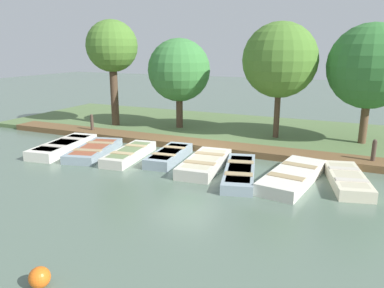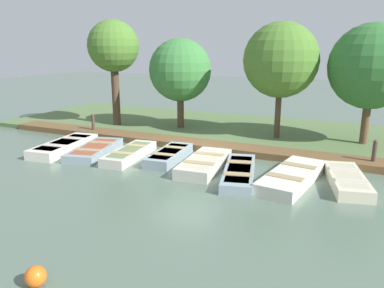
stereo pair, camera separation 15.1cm
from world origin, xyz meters
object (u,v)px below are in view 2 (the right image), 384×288
at_px(rowboat_4, 205,163).
at_px(park_tree_center, 281,60).
at_px(mooring_post_far, 374,154).
at_px(rowboat_0, 64,146).
at_px(rowboat_5, 239,172).
at_px(mooring_post_near, 93,124).
at_px(buoy, 36,276).
at_px(rowboat_1, 95,150).
at_px(rowboat_2, 130,153).
at_px(park_tree_left, 180,70).
at_px(park_tree_right, 372,67).
at_px(rowboat_6, 292,176).
at_px(rowboat_7, 347,180).
at_px(park_tree_far_left, 113,47).
at_px(rowboat_3, 169,155).

relative_size(rowboat_4, park_tree_center, 0.59).
bearing_deg(mooring_post_far, rowboat_0, -76.50).
height_order(rowboat_5, mooring_post_near, mooring_post_near).
height_order(rowboat_4, buoy, rowboat_4).
relative_size(rowboat_1, rowboat_2, 1.06).
distance_m(park_tree_left, park_tree_right, 8.68).
bearing_deg(rowboat_1, mooring_post_far, 90.90).
relative_size(rowboat_0, rowboat_6, 0.96).
height_order(rowboat_7, park_tree_far_left, park_tree_far_left).
bearing_deg(rowboat_2, rowboat_3, 97.47).
height_order(rowboat_6, rowboat_7, rowboat_6).
height_order(park_tree_left, park_tree_center, park_tree_center).
relative_size(rowboat_1, park_tree_center, 0.63).
xyz_separation_m(rowboat_3, rowboat_4, (0.39, 1.65, 0.01)).
bearing_deg(rowboat_2, park_tree_left, 176.96).
distance_m(rowboat_0, buoy, 9.61).
xyz_separation_m(rowboat_7, mooring_post_near, (-2.26, -11.85, 0.35)).
relative_size(rowboat_6, mooring_post_far, 3.50).
xyz_separation_m(rowboat_4, buoy, (7.61, -0.14, -0.01)).
relative_size(rowboat_6, buoy, 9.40).
height_order(rowboat_1, mooring_post_near, mooring_post_near).
bearing_deg(park_tree_right, park_tree_center, -82.87).
xyz_separation_m(mooring_post_far, park_tree_left, (-2.58, -9.05, 2.58)).
bearing_deg(rowboat_1, rowboat_2, 80.00).
relative_size(mooring_post_near, park_tree_right, 0.20).
bearing_deg(rowboat_2, rowboat_6, 82.34).
relative_size(rowboat_3, park_tree_far_left, 0.51).
relative_size(rowboat_2, park_tree_right, 0.60).
height_order(mooring_post_far, park_tree_left, park_tree_left).
relative_size(rowboat_1, mooring_post_near, 3.16).
xyz_separation_m(rowboat_0, rowboat_1, (-0.15, 1.49, -0.03)).
relative_size(rowboat_0, buoy, 9.01).
xyz_separation_m(rowboat_2, buoy, (7.60, 3.07, 0.01)).
bearing_deg(rowboat_5, rowboat_3, -117.78).
xyz_separation_m(buoy, park_tree_center, (-12.65, 1.62, 3.49)).
bearing_deg(mooring_post_near, rowboat_1, 39.67).
xyz_separation_m(park_tree_center, park_tree_right, (-0.46, 3.65, -0.21)).
bearing_deg(rowboat_0, park_tree_center, 116.65).
height_order(rowboat_0, buoy, rowboat_0).
bearing_deg(rowboat_0, mooring_post_far, 96.03).
bearing_deg(mooring_post_far, rowboat_4, -64.84).
xyz_separation_m(rowboat_5, park_tree_right, (-5.86, 3.72, 3.30)).
height_order(rowboat_0, rowboat_6, rowboat_0).
distance_m(rowboat_1, park_tree_left, 6.19).
bearing_deg(rowboat_4, park_tree_far_left, -126.48).
xyz_separation_m(rowboat_6, park_tree_center, (-5.16, -1.65, 3.49)).
bearing_deg(rowboat_5, rowboat_4, -118.36).
bearing_deg(rowboat_2, mooring_post_near, -130.39).
distance_m(rowboat_1, rowboat_7, 9.62).
height_order(rowboat_0, park_tree_center, park_tree_center).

